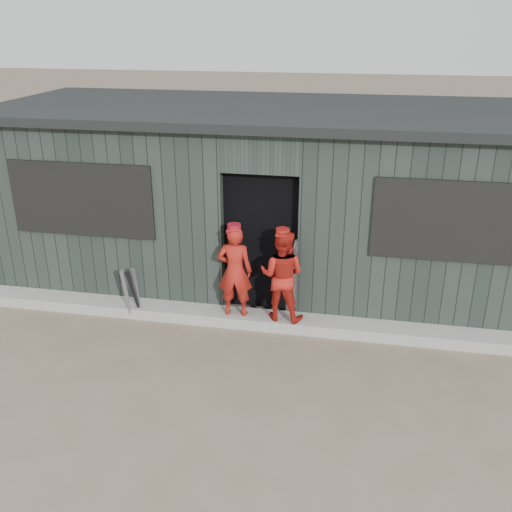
% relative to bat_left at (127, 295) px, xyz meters
% --- Properties ---
extents(ground, '(80.00, 80.00, 0.00)m').
position_rel_bat_left_xyz_m(ground, '(1.71, -1.61, -0.38)').
color(ground, brown).
rests_on(ground, ground).
extents(curb, '(8.00, 0.36, 0.15)m').
position_rel_bat_left_xyz_m(curb, '(1.71, 0.21, -0.31)').
color(curb, '#989893').
rests_on(curb, ground).
extents(bat_left, '(0.09, 0.20, 0.77)m').
position_rel_bat_left_xyz_m(bat_left, '(0.00, 0.00, 0.00)').
color(bat_left, gray).
rests_on(bat_left, ground).
extents(bat_mid, '(0.11, 0.28, 0.77)m').
position_rel_bat_left_xyz_m(bat_mid, '(0.10, 0.11, 0.00)').
color(bat_mid, slate).
rests_on(bat_mid, ground).
extents(bat_right, '(0.08, 0.35, 0.77)m').
position_rel_bat_left_xyz_m(bat_right, '(0.10, 0.02, 0.00)').
color(bat_right, black).
rests_on(bat_right, ground).
extents(player_red_left, '(0.47, 0.33, 1.23)m').
position_rel_bat_left_xyz_m(player_red_left, '(1.43, 0.19, 0.38)').
color(player_red_left, '#A51D14').
rests_on(player_red_left, curb).
extents(player_red_right, '(0.64, 0.53, 1.21)m').
position_rel_bat_left_xyz_m(player_red_right, '(2.05, 0.21, 0.37)').
color(player_red_right, '#B41F16').
rests_on(player_red_right, curb).
extents(player_grey_back, '(0.63, 0.48, 1.15)m').
position_rel_bat_left_xyz_m(player_grey_back, '(2.25, 0.62, 0.19)').
color(player_grey_back, silver).
rests_on(player_grey_back, ground).
extents(dugout, '(8.30, 3.30, 2.62)m').
position_rel_bat_left_xyz_m(dugout, '(1.71, 1.90, 0.90)').
color(dugout, black).
rests_on(dugout, ground).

